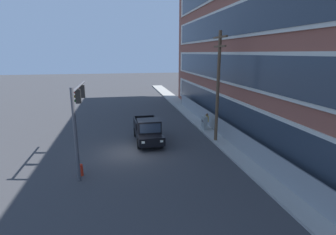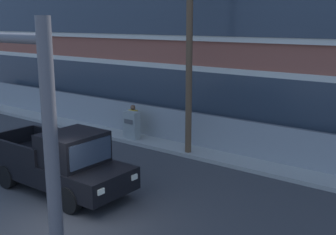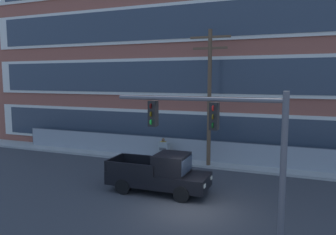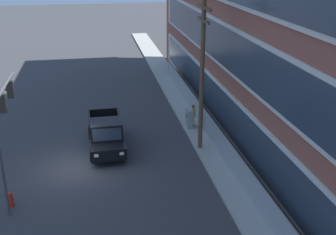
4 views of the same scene
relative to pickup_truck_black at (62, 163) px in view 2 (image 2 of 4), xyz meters
The scene contains 7 objects.
ground_plane 2.95m from the pickup_truck_black, 38.27° to the right, with size 160.00×160.00×0.00m, color #38383A.
sidewalk_building_side 6.83m from the pickup_truck_black, 71.11° to the left, with size 80.00×2.13×0.16m, color #9E9B93.
chain_link_fence 7.67m from the pickup_truck_black, 59.47° to the left, with size 37.74×0.06×1.65m.
pickup_truck_black is the anchor object (origin of this frame).
utility_pole_near_corner 7.04m from the pickup_truck_black, 79.11° to the left, with size 2.66×0.26×9.07m.
electrical_cabinet 6.15m from the pickup_truck_black, 110.91° to the left, with size 0.74×0.42×1.43m.
pedestrian_near_cabinet 6.47m from the pickup_truck_black, 111.34° to the left, with size 0.40×0.25×1.69m.
Camera 2 is at (8.54, -6.43, 5.47)m, focal length 45.00 mm.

